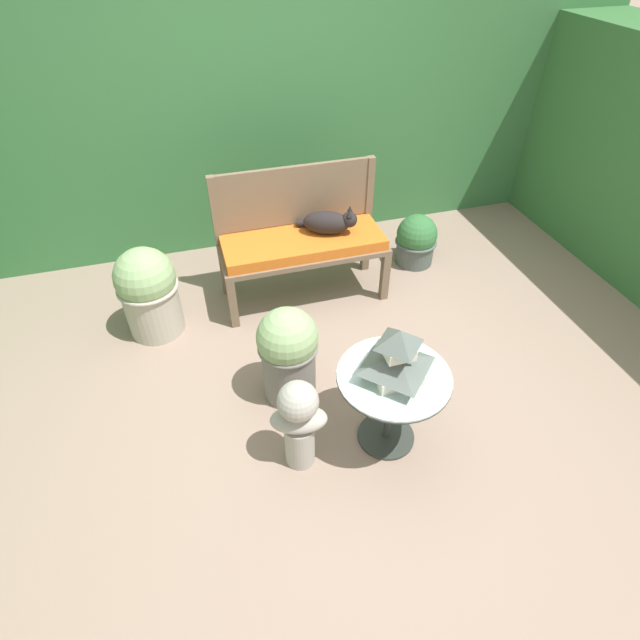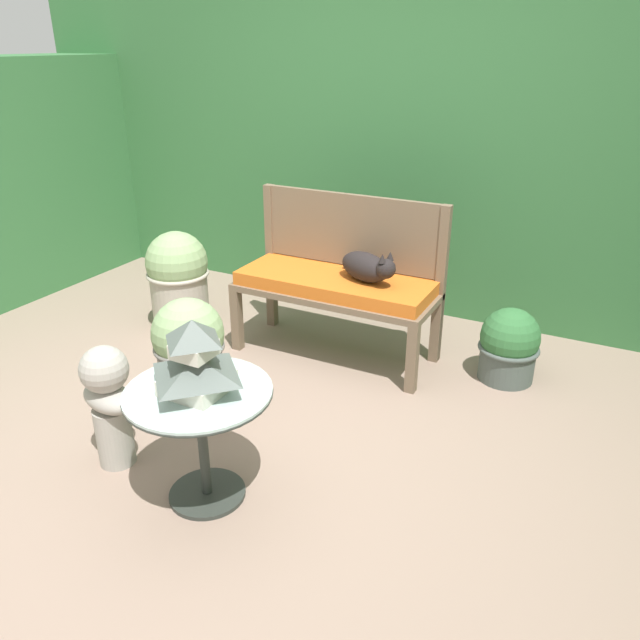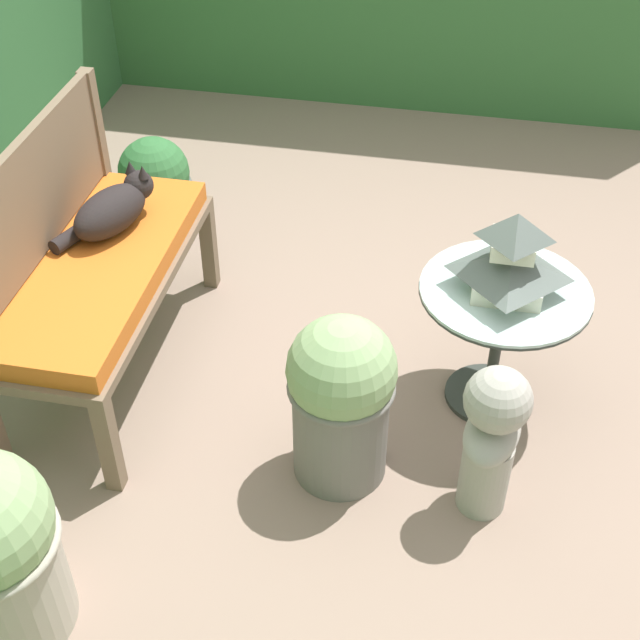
{
  "view_description": "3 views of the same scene",
  "coord_description": "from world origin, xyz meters",
  "px_view_note": "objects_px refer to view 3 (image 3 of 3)",
  "views": [
    {
      "loc": [
        -0.8,
        -2.19,
        2.51
      ],
      "look_at": [
        -0.13,
        0.1,
        0.46
      ],
      "focal_mm": 28.0,
      "sensor_mm": 36.0,
      "label": 1
    },
    {
      "loc": [
        1.58,
        -2.3,
        1.87
      ],
      "look_at": [
        0.12,
        0.51,
        0.45
      ],
      "focal_mm": 35.0,
      "sensor_mm": 36.0,
      "label": 2
    },
    {
      "loc": [
        -2.5,
        -0.38,
        2.52
      ],
      "look_at": [
        -0.06,
        0.1,
        0.42
      ],
      "focal_mm": 50.0,
      "sensor_mm": 36.0,
      "label": 3
    }
  ],
  "objects_px": {
    "patio_table": "(502,314)",
    "pagoda_birdhouse": "(511,258)",
    "potted_plant_path_edge": "(341,397)",
    "garden_bench": "(103,277)",
    "cat": "(112,209)",
    "potted_plant_bench_left": "(155,183)",
    "garden_bust": "(492,434)"
  },
  "relations": [
    {
      "from": "cat",
      "to": "garden_bust",
      "type": "bearing_deg",
      "value": -91.17
    },
    {
      "from": "cat",
      "to": "patio_table",
      "type": "height_order",
      "value": "cat"
    },
    {
      "from": "patio_table",
      "to": "potted_plant_bench_left",
      "type": "xyz_separation_m",
      "value": [
        0.95,
        1.7,
        -0.21
      ]
    },
    {
      "from": "pagoda_birdhouse",
      "to": "potted_plant_bench_left",
      "type": "height_order",
      "value": "pagoda_birdhouse"
    },
    {
      "from": "garden_bench",
      "to": "potted_plant_bench_left",
      "type": "bearing_deg",
      "value": 10.21
    },
    {
      "from": "patio_table",
      "to": "garden_bust",
      "type": "xyz_separation_m",
      "value": [
        -0.53,
        0.0,
        -0.08
      ]
    },
    {
      "from": "garden_bust",
      "to": "cat",
      "type": "bearing_deg",
      "value": 79.93
    },
    {
      "from": "potted_plant_bench_left",
      "to": "patio_table",
      "type": "bearing_deg",
      "value": -119.37
    },
    {
      "from": "potted_plant_path_edge",
      "to": "potted_plant_bench_left",
      "type": "height_order",
      "value": "potted_plant_path_edge"
    },
    {
      "from": "garden_bench",
      "to": "potted_plant_path_edge",
      "type": "xyz_separation_m",
      "value": [
        -0.36,
        -0.99,
        -0.1
      ]
    },
    {
      "from": "garden_bench",
      "to": "potted_plant_bench_left",
      "type": "relative_size",
      "value": 2.8
    },
    {
      "from": "cat",
      "to": "potted_plant_bench_left",
      "type": "distance_m",
      "value": 0.96
    },
    {
      "from": "potted_plant_bench_left",
      "to": "garden_bench",
      "type": "bearing_deg",
      "value": -169.79
    },
    {
      "from": "pagoda_birdhouse",
      "to": "garden_bust",
      "type": "height_order",
      "value": "pagoda_birdhouse"
    },
    {
      "from": "pagoda_birdhouse",
      "to": "potted_plant_path_edge",
      "type": "xyz_separation_m",
      "value": [
        -0.47,
        0.52,
        -0.32
      ]
    },
    {
      "from": "garden_bench",
      "to": "patio_table",
      "type": "bearing_deg",
      "value": -86.01
    },
    {
      "from": "garden_bust",
      "to": "potted_plant_bench_left",
      "type": "distance_m",
      "value": 2.26
    },
    {
      "from": "garden_bench",
      "to": "patio_table",
      "type": "height_order",
      "value": "patio_table"
    },
    {
      "from": "pagoda_birdhouse",
      "to": "potted_plant_bench_left",
      "type": "xyz_separation_m",
      "value": [
        0.95,
        1.7,
        -0.46
      ]
    },
    {
      "from": "patio_table",
      "to": "pagoda_birdhouse",
      "type": "bearing_deg",
      "value": 180.0
    },
    {
      "from": "garden_bench",
      "to": "potted_plant_path_edge",
      "type": "bearing_deg",
      "value": -110.14
    },
    {
      "from": "pagoda_birdhouse",
      "to": "patio_table",
      "type": "bearing_deg",
      "value": 0.0
    },
    {
      "from": "pagoda_birdhouse",
      "to": "potted_plant_path_edge",
      "type": "bearing_deg",
      "value": 132.22
    },
    {
      "from": "garden_bust",
      "to": "patio_table",
      "type": "bearing_deg",
      "value": 12.57
    },
    {
      "from": "patio_table",
      "to": "garden_bench",
      "type": "bearing_deg",
      "value": 93.99
    },
    {
      "from": "patio_table",
      "to": "garden_bust",
      "type": "bearing_deg",
      "value": 179.95
    },
    {
      "from": "garden_bench",
      "to": "cat",
      "type": "relative_size",
      "value": 2.98
    },
    {
      "from": "garden_bench",
      "to": "cat",
      "type": "bearing_deg",
      "value": 4.73
    },
    {
      "from": "cat",
      "to": "pagoda_birdhouse",
      "type": "relative_size",
      "value": 1.3
    },
    {
      "from": "patio_table",
      "to": "pagoda_birdhouse",
      "type": "distance_m",
      "value": 0.25
    },
    {
      "from": "potted_plant_path_edge",
      "to": "patio_table",
      "type": "bearing_deg",
      "value": -47.78
    },
    {
      "from": "cat",
      "to": "potted_plant_bench_left",
      "type": "height_order",
      "value": "cat"
    }
  ]
}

